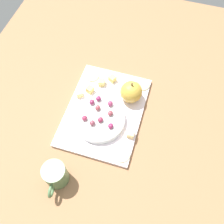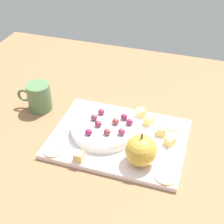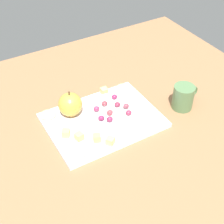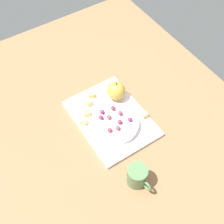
# 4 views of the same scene
# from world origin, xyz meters

# --- Properties ---
(table) EXTENTS (1.25, 1.01, 0.05)m
(table) POSITION_xyz_m (0.00, 0.00, 0.02)
(table) COLOR #936644
(table) RESTS_ON ground
(platter) EXTENTS (0.33, 0.24, 0.01)m
(platter) POSITION_xyz_m (-0.02, -0.01, 0.05)
(platter) COLOR white
(platter) RESTS_ON table
(serving_dish) EXTENTS (0.16, 0.16, 0.02)m
(serving_dish) POSITION_xyz_m (-0.06, -0.01, 0.07)
(serving_dish) COLOR white
(serving_dish) RESTS_ON platter
(apple_whole) EXTENTS (0.07, 0.07, 0.07)m
(apple_whole) POSITION_xyz_m (0.05, -0.08, 0.10)
(apple_whole) COLOR gold
(apple_whole) RESTS_ON platter
(apple_stem) EXTENTS (0.01, 0.01, 0.01)m
(apple_stem) POSITION_xyz_m (0.05, -0.08, 0.14)
(apple_stem) COLOR brown
(apple_stem) RESTS_ON apple_whole
(cheese_cube_0) EXTENTS (0.02, 0.02, 0.02)m
(cheese_cube_0) POSITION_xyz_m (-0.08, -0.12, 0.07)
(cheese_cube_0) COLOR #EAC377
(cheese_cube_0) RESTS_ON platter
(cheese_cube_1) EXTENTS (0.03, 0.03, 0.02)m
(cheese_cube_1) POSITION_xyz_m (0.04, 0.06, 0.07)
(cheese_cube_1) COLOR #EAC866
(cheese_cube_1) RESTS_ON platter
(cheese_cube_2) EXTENTS (0.03, 0.03, 0.02)m
(cheese_cube_2) POSITION_xyz_m (0.08, 0.03, 0.07)
(cheese_cube_2) COLOR #E6D06F
(cheese_cube_2) RESTS_ON platter
(cheese_cube_3) EXTENTS (0.03, 0.03, 0.02)m
(cheese_cube_3) POSITION_xyz_m (0.01, 0.09, 0.07)
(cheese_cube_3) COLOR #EDCE76
(cheese_cube_3) RESTS_ON platter
(cheese_cube_4) EXTENTS (0.03, 0.03, 0.02)m
(cheese_cube_4) POSITION_xyz_m (0.11, 0.00, 0.07)
(cheese_cube_4) COLOR #EED56C
(cheese_cube_4) RESTS_ON platter
(cracker_0) EXTENTS (0.05, 0.05, 0.00)m
(cracker_0) POSITION_xyz_m (-0.15, -0.11, 0.06)
(cracker_0) COLOR #D1C38A
(cracker_0) RESTS_ON platter
(cracker_1) EXTENTS (0.05, 0.05, 0.00)m
(cracker_1) POSITION_xyz_m (0.10, 0.08, 0.06)
(cracker_1) COLOR beige
(cracker_1) RESTS_ON platter
(cracker_2) EXTENTS (0.05, 0.05, 0.00)m
(cracker_2) POSITION_xyz_m (0.12, -0.11, 0.06)
(cracker_2) COLOR #DAC685
(cracker_2) RESTS_ON platter
(grape_0) EXTENTS (0.02, 0.02, 0.02)m
(grape_0) POSITION_xyz_m (-0.09, 0.01, 0.09)
(grape_0) COLOR #843E4C
(grape_0) RESTS_ON serving_dish
(grape_1) EXTENTS (0.02, 0.02, 0.02)m
(grape_1) POSITION_xyz_m (-0.03, 0.01, 0.09)
(grape_1) COLOR #973E47
(grape_1) RESTS_ON serving_dish
(grape_2) EXTENTS (0.02, 0.02, 0.01)m
(grape_2) POSITION_xyz_m (-0.07, -0.01, 0.09)
(grape_2) COLOR maroon
(grape_2) RESTS_ON serving_dish
(grape_3) EXTENTS (0.02, 0.02, 0.02)m
(grape_3) POSITION_xyz_m (-0.02, 0.03, 0.09)
(grape_3) COLOR #862B50
(grape_3) RESTS_ON serving_dish
(grape_4) EXTENTS (0.02, 0.02, 0.02)m
(grape_4) POSITION_xyz_m (-0.04, -0.04, 0.09)
(grape_4) COLOR brown
(grape_4) RESTS_ON serving_dish
(grape_5) EXTENTS (0.02, 0.02, 0.02)m
(grape_5) POSITION_xyz_m (-0.08, 0.04, 0.09)
(grape_5) COLOR #9A2E4B
(grape_5) RESTS_ON serving_dish
(grape_6) EXTENTS (0.02, 0.02, 0.02)m
(grape_6) POSITION_xyz_m (-0.01, -0.03, 0.09)
(grape_6) COLOR #923358
(grape_6) RESTS_ON serving_dish
(grape_7) EXTENTS (0.02, 0.02, 0.01)m
(grape_7) POSITION_xyz_m (-0.08, -0.05, 0.09)
(grape_7) COLOR #8A2650
(grape_7) RESTS_ON serving_dish
(grape_8) EXTENTS (0.02, 0.02, 0.02)m
(grape_8) POSITION_xyz_m (-0.00, 0.02, 0.09)
(grape_8) COLOR #862955
(grape_8) RESTS_ON serving_dish
(cup) EXTENTS (0.10, 0.07, 0.08)m
(cup) POSITION_xyz_m (-0.27, 0.05, 0.09)
(cup) COLOR #54794C
(cup) RESTS_ON table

